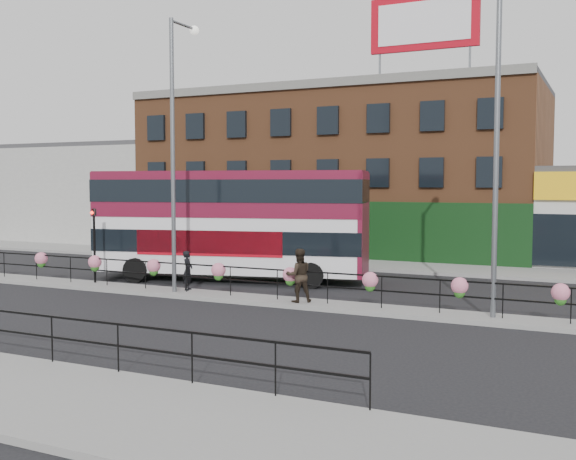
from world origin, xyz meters
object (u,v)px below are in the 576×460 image
at_px(lamp_column_west, 177,131).
at_px(lamp_column_east, 498,117).
at_px(pedestrian_a, 188,270).
at_px(double_decker_bus, 231,214).
at_px(pedestrian_b, 299,275).

distance_m(lamp_column_west, lamp_column_east, 12.17).
distance_m(pedestrian_a, lamp_column_east, 13.16).
bearing_deg(lamp_column_west, double_decker_bus, 89.51).
bearing_deg(double_decker_bus, pedestrian_b, -39.04).
height_order(double_decker_bus, lamp_column_west, lamp_column_west).
distance_m(double_decker_bus, pedestrian_b, 7.19).
xyz_separation_m(double_decker_bus, pedestrian_b, (5.38, -4.36, -1.93)).
relative_size(pedestrian_a, lamp_column_west, 0.15).
bearing_deg(pedestrian_a, double_decker_bus, -12.78).
bearing_deg(double_decker_bus, lamp_column_west, -90.49).
xyz_separation_m(double_decker_bus, pedestrian_a, (0.22, -3.80, -2.11)).
relative_size(pedestrian_a, lamp_column_east, 0.15).
distance_m(pedestrian_b, lamp_column_west, 7.61).
xyz_separation_m(lamp_column_west, lamp_column_east, (12.17, 0.21, 0.07)).
xyz_separation_m(double_decker_bus, lamp_column_west, (-0.03, -4.09, 3.42)).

